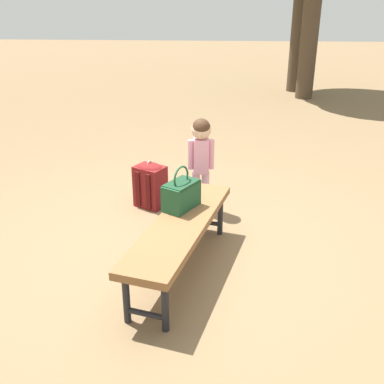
{
  "coord_description": "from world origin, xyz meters",
  "views": [
    {
      "loc": [
        -3.43,
        -0.45,
        2.06
      ],
      "look_at": [
        0.23,
        -0.2,
        0.45
      ],
      "focal_mm": 42.03,
      "sensor_mm": 36.0,
      "label": 1
    }
  ],
  "objects_px": {
    "child_standing": "(201,150)",
    "backpack_small": "(177,206)",
    "park_bench": "(180,228)",
    "backpack_large": "(150,184)",
    "handbag": "(181,194)"
  },
  "relations": [
    {
      "from": "park_bench",
      "to": "handbag",
      "type": "distance_m",
      "value": 0.31
    },
    {
      "from": "handbag",
      "to": "backpack_large",
      "type": "relative_size",
      "value": 0.72
    },
    {
      "from": "child_standing",
      "to": "backpack_small",
      "type": "xyz_separation_m",
      "value": [
        -0.34,
        0.21,
        -0.46
      ]
    },
    {
      "from": "backpack_small",
      "to": "handbag",
      "type": "bearing_deg",
      "value": -170.53
    },
    {
      "from": "backpack_large",
      "to": "backpack_small",
      "type": "distance_m",
      "value": 0.51
    },
    {
      "from": "child_standing",
      "to": "backpack_small",
      "type": "relative_size",
      "value": 2.58
    },
    {
      "from": "park_bench",
      "to": "backpack_large",
      "type": "xyz_separation_m",
      "value": [
        1.22,
        0.43,
        -0.14
      ]
    },
    {
      "from": "backpack_large",
      "to": "backpack_small",
      "type": "height_order",
      "value": "backpack_large"
    },
    {
      "from": "handbag",
      "to": "child_standing",
      "type": "relative_size",
      "value": 0.38
    },
    {
      "from": "backpack_large",
      "to": "backpack_small",
      "type": "xyz_separation_m",
      "value": [
        -0.4,
        -0.32,
        -0.07
      ]
    },
    {
      "from": "backpack_small",
      "to": "backpack_large",
      "type": "bearing_deg",
      "value": 39.11
    },
    {
      "from": "park_bench",
      "to": "handbag",
      "type": "relative_size",
      "value": 4.48
    },
    {
      "from": "child_standing",
      "to": "backpack_small",
      "type": "height_order",
      "value": "child_standing"
    },
    {
      "from": "child_standing",
      "to": "backpack_large",
      "type": "bearing_deg",
      "value": 84.29
    },
    {
      "from": "park_bench",
      "to": "backpack_large",
      "type": "height_order",
      "value": "backpack_large"
    }
  ]
}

